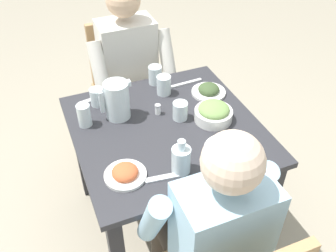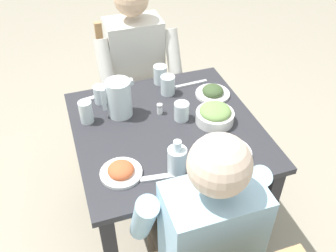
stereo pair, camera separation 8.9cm
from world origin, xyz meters
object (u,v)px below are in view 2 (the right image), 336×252
(chair_near, at_px, (133,80))
(plate_beans, at_px, (227,152))
(water_glass_far_right, at_px, (182,111))
(salad_bowl, at_px, (215,115))
(water_glass_center, at_px, (101,94))
(salt_shaker, at_px, (159,109))
(water_glass_near_right, at_px, (86,112))
(plate_dolmas, at_px, (213,92))
(oil_carafe, at_px, (177,161))
(plate_rice_curry, at_px, (121,171))
(diner_far, at_px, (199,230))
(water_glass_near_left, at_px, (160,75))
(diner_near, at_px, (140,77))
(water_glass_far_left, at_px, (168,85))
(dining_table, at_px, (167,146))
(water_pitcher, at_px, (119,98))

(chair_near, bearing_deg, plate_beans, 99.89)
(plate_beans, height_order, water_glass_far_right, water_glass_far_right)
(salad_bowl, distance_m, plate_beans, 0.23)
(water_glass_center, relative_size, salt_shaker, 1.72)
(water_glass_near_right, bearing_deg, chair_near, -121.61)
(water_glass_near_right, bearing_deg, water_glass_center, -124.33)
(plate_dolmas, bearing_deg, oil_carafe, 51.59)
(salad_bowl, relative_size, water_glass_center, 1.99)
(plate_rice_curry, distance_m, water_glass_near_right, 0.40)
(diner_far, relative_size, water_glass_far_right, 13.06)
(water_glass_near_left, height_order, salt_shaker, water_glass_near_left)
(diner_far, height_order, oil_carafe, diner_far)
(diner_near, height_order, water_glass_far_right, diner_near)
(diner_far, bearing_deg, plate_dolmas, -116.98)
(salad_bowl, height_order, plate_rice_curry, salad_bowl)
(water_glass_far_left, bearing_deg, plate_rice_curry, 53.39)
(diner_near, relative_size, water_glass_far_right, 13.06)
(water_glass_near_right, bearing_deg, dining_table, 154.83)
(plate_beans, xyz_separation_m, water_glass_center, (0.45, -0.56, 0.03))
(diner_far, distance_m, salt_shaker, 0.67)
(salt_shaker, bearing_deg, water_pitcher, -17.03)
(chair_near, xyz_separation_m, water_glass_far_left, (-0.08, 0.49, 0.25))
(diner_far, distance_m, plate_rice_curry, 0.40)
(plate_dolmas, distance_m, water_glass_far_right, 0.27)
(water_glass_far_left, height_order, water_glass_far_right, water_glass_far_left)
(plate_rice_curry, bearing_deg, water_glass_far_left, -126.61)
(plate_rice_curry, relative_size, water_glass_near_left, 1.72)
(diner_far, bearing_deg, chair_near, -93.02)
(diner_far, distance_m, water_glass_far_left, 0.84)
(oil_carafe, bearing_deg, water_glass_near_right, -56.19)
(dining_table, relative_size, diner_far, 0.73)
(dining_table, relative_size, plate_rice_curry, 4.94)
(dining_table, bearing_deg, diner_near, -91.27)
(dining_table, xyz_separation_m, water_glass_center, (0.26, -0.30, 0.17))
(oil_carafe, bearing_deg, plate_beans, -174.43)
(chair_near, relative_size, water_pitcher, 4.68)
(plate_rice_curry, distance_m, oil_carafe, 0.23)
(oil_carafe, bearing_deg, plate_rice_curry, -13.77)
(water_glass_near_left, distance_m, water_glass_center, 0.35)
(dining_table, relative_size, water_glass_far_right, 9.58)
(plate_rice_curry, bearing_deg, plate_beans, 176.11)
(dining_table, height_order, diner_near, diner_near)
(water_glass_center, bearing_deg, dining_table, 130.28)
(diner_far, height_order, water_glass_far_right, diner_far)
(dining_table, bearing_deg, water_glass_near_right, -25.17)
(water_glass_near_left, bearing_deg, oil_carafe, 78.24)
(salt_shaker, bearing_deg, diner_near, -92.00)
(plate_rice_curry, bearing_deg, chair_near, -106.28)
(water_glass_far_left, height_order, salt_shaker, water_glass_far_left)
(diner_far, distance_m, water_glass_near_right, 0.78)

